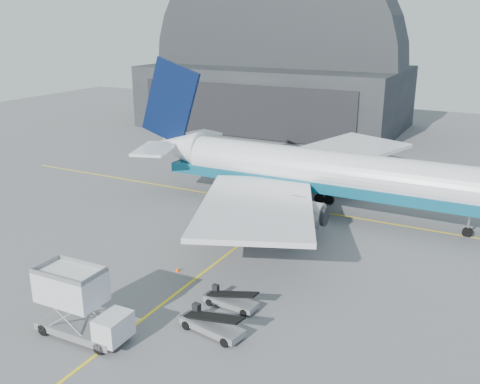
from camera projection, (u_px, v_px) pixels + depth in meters
The scene contains 9 objects.
ground at pixel (199, 276), 45.47m from camera, with size 200.00×200.00×0.00m, color #565659.
taxi_lines at pixel (262, 227), 56.14m from camera, with size 80.00×42.12×0.02m.
hangar at pixel (275, 78), 106.97m from camera, with size 50.00×28.30×28.00m.
airliner at pixel (317, 172), 59.52m from camera, with size 47.49×46.05×16.67m.
catering_truck at pixel (79, 305), 36.22m from camera, with size 6.91×2.76×4.72m.
pushback_tug at pixel (264, 231), 53.45m from camera, with size 4.36×3.21×1.81m.
belt_loader_a at pixel (230, 301), 40.49m from camera, with size 4.49×1.75×1.70m.
belt_loader_b at pixel (212, 325), 37.13m from camera, with size 5.19×2.45×1.94m.
traffic_cone at pixel (177, 269), 46.26m from camera, with size 0.35×0.35×0.50m.
Camera 1 is at (22.15, -34.73, 20.84)m, focal length 40.00 mm.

